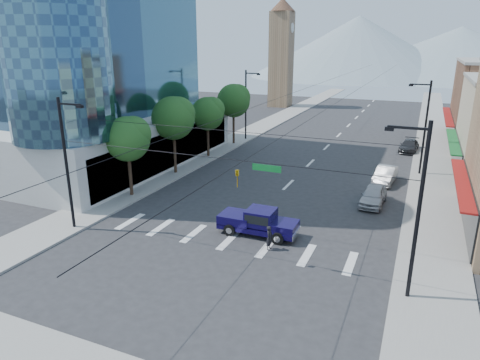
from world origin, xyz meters
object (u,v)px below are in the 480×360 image
Objects in this scene: parked_car_near at (373,195)px; parked_car_mid at (385,175)px; pickup_truck at (258,221)px; pedestrian at (269,238)px; parked_car_far at (409,146)px.

parked_car_mid is at bearing 89.07° from parked_car_near.
pickup_truck is 3.46× the size of pedestrian.
pedestrian is at bearing -112.79° from parked_car_near.
pickup_truck is 29.71m from parked_car_far.
pedestrian reaches higher than parked_car_mid.
parked_car_far is at bearing 73.56° from pickup_truck.
parked_car_near is at bearing 53.63° from pickup_truck.
parked_car_far is at bearing 89.21° from parked_car_mid.
pickup_truck reaches higher than pedestrian.
parked_car_near is (6.40, 8.82, -0.20)m from pickup_truck.
parked_car_near is at bearing -22.57° from pedestrian.
pedestrian is 0.35× the size of parked_car_near.
pedestrian is 0.33× the size of parked_car_far.
parked_car_mid is (0.35, 6.18, -0.00)m from parked_car_near.
pickup_truck reaches higher than parked_car_far.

